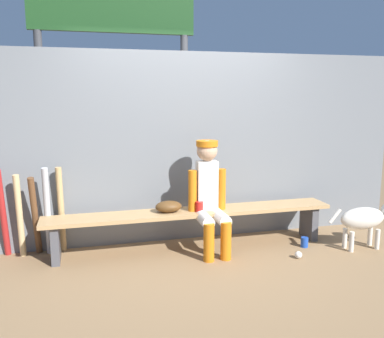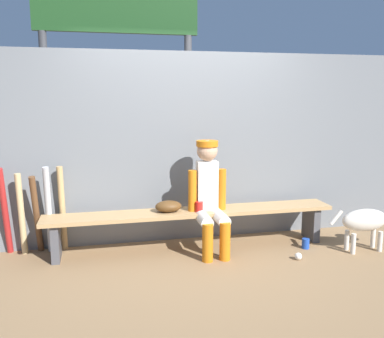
% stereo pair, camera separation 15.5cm
% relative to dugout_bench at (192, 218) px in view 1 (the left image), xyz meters
% --- Properties ---
extents(ground_plane, '(30.00, 30.00, 0.00)m').
position_rel_dugout_bench_xyz_m(ground_plane, '(0.00, 0.00, -0.35)').
color(ground_plane, olive).
extents(chainlink_fence, '(5.28, 0.03, 2.12)m').
position_rel_dugout_bench_xyz_m(chainlink_fence, '(0.00, 0.36, 0.71)').
color(chainlink_fence, slate).
rests_on(chainlink_fence, ground_plane).
extents(dugout_bench, '(3.11, 0.36, 0.43)m').
position_rel_dugout_bench_xyz_m(dugout_bench, '(0.00, 0.00, 0.00)').
color(dugout_bench, tan).
rests_on(dugout_bench, ground_plane).
extents(player_seated, '(0.41, 0.55, 1.18)m').
position_rel_dugout_bench_xyz_m(player_seated, '(0.16, -0.11, 0.29)').
color(player_seated, silver).
rests_on(player_seated, ground_plane).
extents(baseball_glove, '(0.28, 0.20, 0.12)m').
position_rel_dugout_bench_xyz_m(baseball_glove, '(-0.26, 0.00, 0.14)').
color(baseball_glove, '#593819').
rests_on(baseball_glove, dugout_bench).
extents(bat_wood_tan, '(0.08, 0.14, 0.92)m').
position_rel_dugout_bench_xyz_m(bat_wood_tan, '(-1.35, 0.27, 0.11)').
color(bat_wood_tan, tan).
rests_on(bat_wood_tan, ground_plane).
extents(bat_aluminum_silver, '(0.07, 0.21, 0.94)m').
position_rel_dugout_bench_xyz_m(bat_aluminum_silver, '(-1.48, 0.19, 0.12)').
color(bat_aluminum_silver, '#B7B7BC').
rests_on(bat_aluminum_silver, ground_plane).
extents(bat_wood_dark, '(0.09, 0.26, 0.85)m').
position_rel_dugout_bench_xyz_m(bat_wood_dark, '(-1.61, 0.22, 0.08)').
color(bat_wood_dark, brown).
rests_on(bat_wood_dark, ground_plane).
extents(bat_wood_natural, '(0.08, 0.14, 0.87)m').
position_rel_dugout_bench_xyz_m(bat_wood_natural, '(-1.75, 0.22, 0.09)').
color(bat_wood_natural, tan).
rests_on(bat_wood_natural, ground_plane).
extents(bat_aluminum_red, '(0.07, 0.27, 0.94)m').
position_rel_dugout_bench_xyz_m(bat_aluminum_red, '(-1.91, 0.23, 0.12)').
color(bat_aluminum_red, '#B22323').
rests_on(bat_aluminum_red, ground_plane).
extents(baseball, '(0.07, 0.07, 0.07)m').
position_rel_dugout_bench_xyz_m(baseball, '(0.98, -0.55, -0.31)').
color(baseball, white).
rests_on(baseball, ground_plane).
extents(cup_on_ground, '(0.08, 0.08, 0.11)m').
position_rel_dugout_bench_xyz_m(cup_on_ground, '(1.21, -0.27, -0.29)').
color(cup_on_ground, '#1E47AD').
rests_on(cup_on_ground, ground_plane).
extents(cup_on_bench, '(0.08, 0.08, 0.11)m').
position_rel_dugout_bench_xyz_m(cup_on_bench, '(0.06, -0.07, 0.14)').
color(cup_on_bench, red).
rests_on(cup_on_bench, dugout_bench).
extents(scoreboard, '(2.35, 0.27, 3.57)m').
position_rel_dugout_bench_xyz_m(scoreboard, '(-0.59, 1.42, 2.17)').
color(scoreboard, '#3F3F42').
rests_on(scoreboard, ground_plane).
extents(dog, '(0.84, 0.20, 0.49)m').
position_rel_dugout_bench_xyz_m(dog, '(1.83, -0.46, -0.01)').
color(dog, beige).
rests_on(dog, ground_plane).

